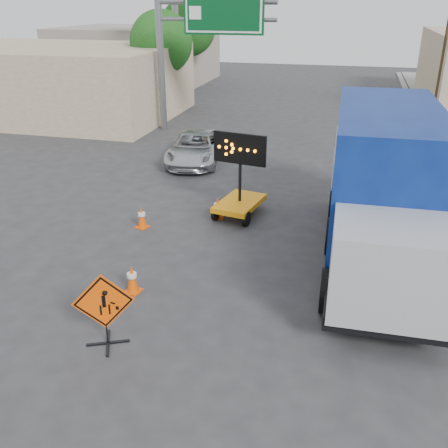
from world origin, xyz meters
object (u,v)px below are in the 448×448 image
at_px(arrow_board, 240,198).
at_px(box_truck, 383,197).
at_px(pickup_truck, 196,147).
at_px(construction_sign, 104,308).

xyz_separation_m(arrow_board, box_truck, (4.25, -1.96, 1.18)).
xyz_separation_m(pickup_truck, box_truck, (7.44, -7.30, 1.17)).
relative_size(arrow_board, pickup_truck, 0.60).
xyz_separation_m(construction_sign, box_truck, (5.36, 5.26, 0.94)).
height_order(construction_sign, box_truck, box_truck).
distance_m(construction_sign, box_truck, 7.57).
bearing_deg(pickup_truck, box_truck, -52.11).
bearing_deg(pickup_truck, arrow_board, -66.84).
xyz_separation_m(arrow_board, pickup_truck, (-3.19, 5.34, 0.02)).
height_order(arrow_board, pickup_truck, arrow_board).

